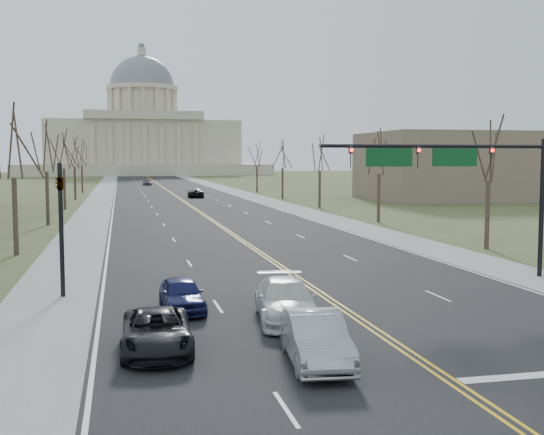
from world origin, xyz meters
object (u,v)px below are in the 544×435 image
car_sb_outer_second (182,294)px  car_sb_inner_second (286,301)px  car_far_nb (196,193)px  signal_left (61,215)px  car_far_sb (147,182)px  car_sb_outer_lead (157,331)px  car_sb_inner_lead (316,339)px  signal_mast (454,167)px

car_sb_outer_second → car_sb_inner_second: bearing=-36.3°
car_far_nb → signal_left: bearing=80.7°
car_far_sb → signal_left: bearing=-99.2°
car_sb_inner_second → car_far_sb: bearing=97.5°
car_sb_outer_lead → car_sb_outer_second: size_ratio=1.19×
car_far_sb → car_sb_outer_lead: bearing=-97.4°
signal_left → car_sb_outer_second: (4.95, -4.03, -3.01)m
car_far_nb → car_far_sb: bearing=-82.4°
car_sb_outer_second → signal_left: bearing=138.5°
car_sb_inner_lead → car_sb_inner_second: (0.42, 5.50, 0.01)m
car_sb_outer_lead → car_far_sb: 136.54m
signal_mast → car_sb_inner_second: (-10.25, -6.56, -4.97)m
car_sb_outer_lead → car_sb_outer_second: (1.31, 5.69, 0.02)m
car_sb_inner_second → car_far_nb: size_ratio=1.09×
signal_mast → signal_left: signal_mast is taller
car_sb_inner_second → signal_left: bearing=150.4°
signal_left → car_sb_outer_lead: signal_left is taller
car_sb_inner_lead → car_far_nb: 88.39m
signal_left → car_sb_inner_second: size_ratio=1.12×
signal_left → car_sb_outer_second: signal_left is taller
signal_mast → car_far_nb: 76.44m
signal_left → car_far_sb: (8.65, 126.72, -2.99)m
signal_mast → car_sb_outer_second: (-13.99, -4.03, -5.06)m
car_sb_inner_lead → car_sb_outer_second: size_ratio=1.16×
car_sb_inner_lead → car_sb_inner_second: bearing=91.3°
car_sb_outer_second → car_far_nb: bearing=81.1°
car_sb_outer_second → car_far_sb: car_far_sb is taller
car_sb_inner_second → car_far_nb: 82.87m
car_sb_inner_lead → car_sb_outer_lead: bearing=158.9°
car_sb_inner_second → car_sb_outer_second: 4.52m
car_sb_inner_lead → signal_left: bearing=130.2°
signal_mast → car_sb_outer_lead: (-15.30, -9.72, -5.08)m
signal_left → car_sb_inner_second: bearing=-37.1°
signal_mast → car_sb_inner_lead: (-10.68, -12.06, -4.98)m
signal_left → car_sb_outer_second: size_ratio=1.48×
signal_left → signal_mast: bearing=-0.0°
car_sb_outer_lead → car_far_sb: size_ratio=1.14×
signal_left → car_far_sb: bearing=86.1°
signal_left → car_sb_outer_second: bearing=-39.2°
car_sb_inner_second → car_far_sb: 133.28m
signal_mast → car_far_nb: signal_mast is taller
car_sb_inner_lead → car_far_sb: 138.78m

